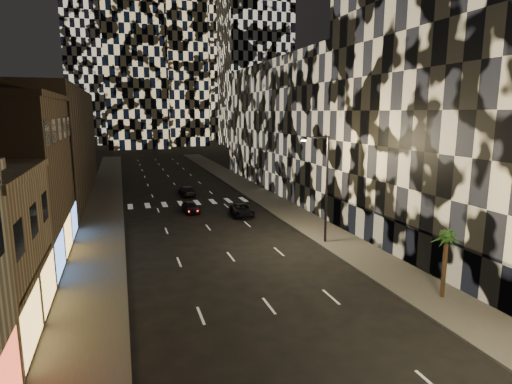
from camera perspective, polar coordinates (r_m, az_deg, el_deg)
sidewalk_left at (r=53.05m, az=-19.66°, el=-1.98°), size 4.00×120.00×0.15m
sidewalk_right at (r=55.88m, az=1.26°, el=-0.74°), size 4.00×120.00×0.15m
curb_left at (r=53.00m, az=-17.40°, el=-1.85°), size 0.20×120.00×0.15m
curb_right at (r=55.25m, az=-0.80°, el=-0.87°), size 0.20×120.00×0.15m
retail_filler_left at (r=62.67m, az=-26.20°, el=5.81°), size 10.00×40.00×14.00m
midrise_right at (r=38.24m, az=29.28°, el=9.18°), size 16.00×25.00×22.00m
midrise_base at (r=34.44m, az=18.95°, el=-6.11°), size 0.60×25.00×3.00m
midrise_filler_right at (r=65.08m, az=7.72°, el=8.69°), size 16.00×40.00×18.00m
streetlight_far at (r=36.13m, az=9.08°, el=1.37°), size 2.55×0.25×9.00m
car_dark_midlane at (r=48.29m, az=-8.72°, el=-2.00°), size 1.80×3.80×1.26m
car_dark_oncoming at (r=58.24m, az=-9.19°, el=0.17°), size 2.01×4.56×1.30m
car_dark_rightlane at (r=46.26m, az=-1.86°, el=-2.43°), size 2.48×4.73×1.27m
palm_tree at (r=27.63m, az=24.05°, el=-6.15°), size 2.05×2.10×4.11m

